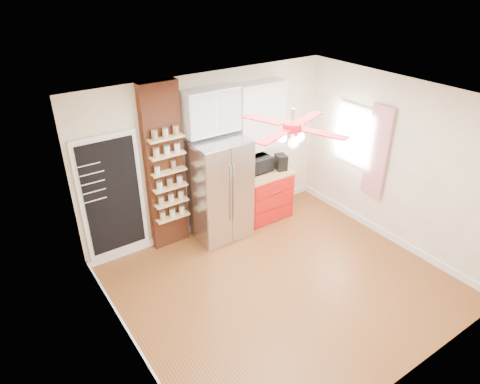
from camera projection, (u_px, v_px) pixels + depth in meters
floor at (283, 284)px, 6.26m from camera, size 4.50×4.50×0.00m
ceiling at (294, 104)px, 4.97m from camera, size 4.50×4.50×0.00m
wall_back at (209, 154)px, 7.06m from camera, size 4.50×0.02×2.70m
wall_front at (420, 290)px, 4.16m from camera, size 4.50×0.02×2.70m
wall_left at (123, 266)px, 4.49m from camera, size 0.02×4.00×2.70m
wall_right at (397, 164)px, 6.73m from camera, size 0.02×4.00×2.70m
chalkboard at (112, 197)px, 6.31m from camera, size 0.95×0.05×1.95m
brick_pillar at (165, 169)px, 6.58m from camera, size 0.60×0.16×2.70m
fridge at (219, 189)px, 7.00m from camera, size 0.90×0.70×1.75m
upper_glass_cabinet at (211, 111)px, 6.53m from camera, size 0.90×0.35×0.70m
red_cabinet at (264, 194)px, 7.72m from camera, size 0.94×0.64×0.90m
upper_shelf_unit at (260, 116)px, 7.16m from camera, size 0.90×0.30×1.15m
window at (355, 135)px, 7.28m from camera, size 0.04×0.75×1.05m
curtain at (377, 152)px, 6.90m from camera, size 0.06×0.40×1.55m
ceiling_fan at (292, 127)px, 5.10m from camera, size 1.40×1.40×0.44m
toaster_oven at (258, 165)px, 7.46m from camera, size 0.50×0.35×0.27m
coffee_maker at (281, 162)px, 7.54m from camera, size 0.23×0.26×0.28m
canister_left at (282, 166)px, 7.57m from camera, size 0.11×0.11×0.14m
canister_right at (279, 163)px, 7.69m from camera, size 0.09×0.09×0.13m
pantry_jar_oats at (157, 170)px, 6.33m from camera, size 0.09×0.09×0.12m
pantry_jar_beans at (173, 165)px, 6.50m from camera, size 0.08×0.08×0.13m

